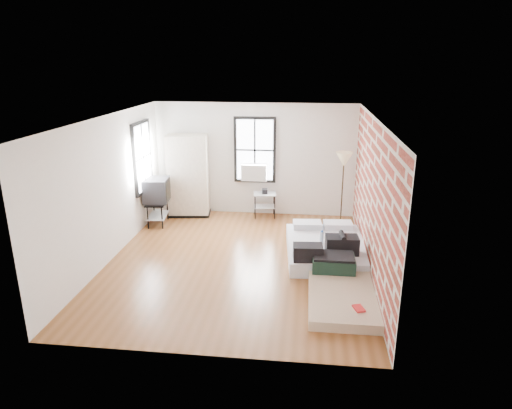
# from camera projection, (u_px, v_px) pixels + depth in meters

# --- Properties ---
(ground) EXTENTS (6.00, 6.00, 0.00)m
(ground) POSITION_uv_depth(u_px,v_px,m) (237.00, 261.00, 8.98)
(ground) COLOR brown
(ground) RESTS_ON ground
(room_shell) EXTENTS (5.02, 6.02, 2.80)m
(room_shell) POSITION_uv_depth(u_px,v_px,m) (251.00, 172.00, 8.77)
(room_shell) COLOR silver
(room_shell) RESTS_ON ground
(mattress_main) EXTENTS (1.73, 2.24, 0.68)m
(mattress_main) POSITION_uv_depth(u_px,v_px,m) (326.00, 247.00, 9.18)
(mattress_main) COLOR white
(mattress_main) RESTS_ON ground
(mattress_bare) EXTENTS (1.09, 2.07, 0.45)m
(mattress_bare) POSITION_uv_depth(u_px,v_px,m) (340.00, 286.00, 7.73)
(mattress_bare) COLOR #CBB193
(mattress_bare) RESTS_ON ground
(wardrobe) EXTENTS (1.10, 0.71, 2.04)m
(wardrobe) POSITION_uv_depth(u_px,v_px,m) (188.00, 176.00, 11.36)
(wardrobe) COLOR black
(wardrobe) RESTS_ON ground
(side_table) EXTENTS (0.60, 0.51, 0.72)m
(side_table) POSITION_uv_depth(u_px,v_px,m) (265.00, 198.00, 11.37)
(side_table) COLOR black
(side_table) RESTS_ON ground
(floor_lamp) EXTENTS (0.37, 0.37, 1.74)m
(floor_lamp) POSITION_uv_depth(u_px,v_px,m) (344.00, 163.00, 10.61)
(floor_lamp) COLOR black
(floor_lamp) RESTS_ON ground
(tv_stand) EXTENTS (0.63, 0.84, 1.13)m
(tv_stand) POSITION_uv_depth(u_px,v_px,m) (157.00, 192.00, 10.77)
(tv_stand) COLOR black
(tv_stand) RESTS_ON ground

